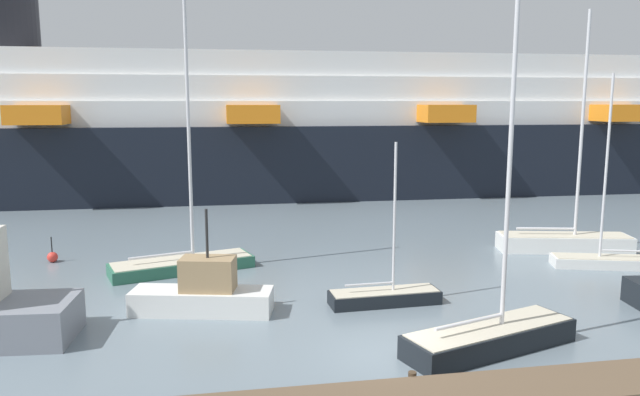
# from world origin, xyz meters

# --- Properties ---
(ground_plane) EXTENTS (600.00, 600.00, 0.00)m
(ground_plane) POSITION_xyz_m (0.00, 0.00, 0.00)
(ground_plane) COLOR slate
(sailboat_0) EXTENTS (5.53, 2.75, 9.49)m
(sailboat_0) POSITION_xyz_m (13.73, 8.36, 0.45)
(sailboat_0) COLOR white
(sailboat_0) RESTS_ON ground_plane
(sailboat_1) EXTENTS (4.57, 1.47, 6.58)m
(sailboat_1) POSITION_xyz_m (1.26, 4.98, 0.36)
(sailboat_1) COLOR black
(sailboat_1) RESTS_ON ground_plane
(sailboat_2) EXTENTS (7.07, 3.91, 13.40)m
(sailboat_2) POSITION_xyz_m (-7.09, 11.31, 0.57)
(sailboat_2) COLOR #2D6B51
(sailboat_2) RESTS_ON ground_plane
(sailboat_3) EXTENTS (7.28, 3.27, 12.90)m
(sailboat_3) POSITION_xyz_m (13.46, 11.79, 0.65)
(sailboat_3) COLOR white
(sailboat_3) RESTS_ON ground_plane
(sailboat_4) EXTENTS (6.47, 3.60, 12.43)m
(sailboat_4) POSITION_xyz_m (3.43, -0.06, 0.59)
(sailboat_4) COLOR black
(sailboat_4) RESTS_ON ground_plane
(fishing_boat_2) EXTENTS (5.65, 2.72, 4.12)m
(fishing_boat_2) POSITION_xyz_m (-5.97, 5.18, 0.79)
(fishing_boat_2) COLOR white
(fishing_boat_2) RESTS_ON ground_plane
(channel_buoy_0) EXTENTS (0.53, 0.53, 1.33)m
(channel_buoy_0) POSITION_xyz_m (-13.76, 14.17, 0.28)
(channel_buoy_0) COLOR red
(channel_buoy_0) RESTS_ON ground_plane
(cruise_ship) EXTENTS (112.69, 18.52, 17.89)m
(cruise_ship) POSITION_xyz_m (-2.53, 37.82, 5.66)
(cruise_ship) COLOR black
(cruise_ship) RESTS_ON ground_plane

